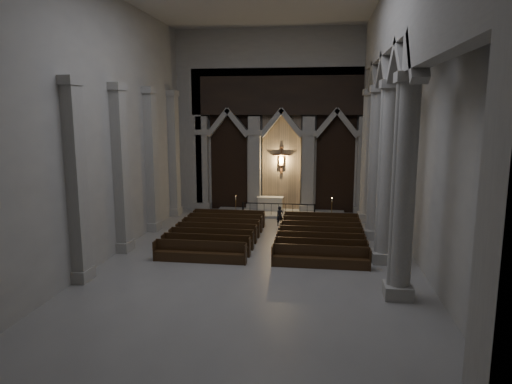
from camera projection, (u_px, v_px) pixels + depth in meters
The scene contains 11 objects.
room at pixel (258, 89), 18.55m from camera, with size 24.00×24.10×12.00m.
sanctuary_wall at pixel (282, 113), 29.98m from camera, with size 14.00×0.77×12.00m.
right_arcade at pixel (392, 84), 19.06m from camera, with size 1.00×24.00×12.00m.
left_pilasters at pixel (138, 167), 23.53m from camera, with size 0.60×13.00×8.03m.
sanctuary_step at pixel (279, 213), 30.20m from camera, with size 8.50×2.60×0.15m, color #A8A59D.
altar at pixel (270, 203), 30.81m from camera, with size 1.77×0.71×0.90m.
altar_rail at pixel (278, 208), 29.31m from camera, with size 4.71×0.09×0.92m.
candle_stand_left at pixel (236, 211), 29.57m from camera, with size 0.23×0.23×1.35m.
candle_stand_right at pixel (332, 215), 28.29m from camera, with size 0.25×0.25×1.48m.
pews at pixel (268, 238), 23.48m from camera, with size 9.67×7.13×0.95m.
worshipper at pixel (280, 216), 27.16m from camera, with size 0.42×0.28×1.15m, color black.
Camera 1 is at (2.56, -18.83, 6.69)m, focal length 32.00 mm.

